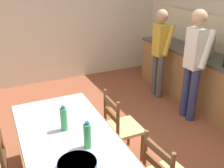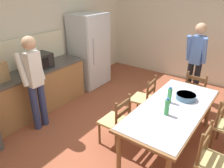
% 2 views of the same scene
% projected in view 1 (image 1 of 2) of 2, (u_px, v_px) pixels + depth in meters
% --- Properties ---
extents(wall_left, '(0.12, 5.20, 2.90)m').
position_uv_depth(wall_left, '(42.00, 13.00, 5.20)').
color(wall_left, beige).
rests_on(wall_left, ground).
extents(kitchen_counter, '(3.33, 0.66, 0.91)m').
position_uv_depth(kitchen_counter, '(208.00, 82.00, 4.50)').
color(kitchen_counter, '#9E7042').
rests_on(kitchen_counter, ground).
extents(paper_bag, '(0.24, 0.16, 0.36)m').
position_uv_depth(paper_bag, '(206.00, 45.00, 4.35)').
color(paper_bag, tan).
rests_on(paper_bag, kitchen_counter).
extents(dining_table, '(2.11, 0.94, 0.75)m').
position_uv_depth(dining_table, '(73.00, 150.00, 2.46)').
color(dining_table, brown).
rests_on(dining_table, ground).
extents(bottle_near_centre, '(0.07, 0.07, 0.27)m').
position_uv_depth(bottle_near_centre, '(64.00, 119.00, 2.60)').
color(bottle_near_centre, green).
rests_on(bottle_near_centre, dining_table).
extents(bottle_off_centre, '(0.07, 0.07, 0.27)m').
position_uv_depth(bottle_off_centre, '(87.00, 136.00, 2.33)').
color(bottle_off_centre, green).
rests_on(bottle_off_centre, dining_table).
extents(serving_bowl, '(0.32, 0.32, 0.09)m').
position_uv_depth(serving_bowl, '(77.00, 166.00, 2.07)').
color(serving_bowl, slate).
rests_on(serving_bowl, dining_table).
extents(chair_side_far_left, '(0.43, 0.41, 0.91)m').
position_uv_depth(chair_side_far_left, '(121.00, 128.00, 3.23)').
color(chair_side_far_left, brown).
rests_on(chair_side_far_left, ground).
extents(person_at_sink, '(0.41, 0.28, 1.62)m').
position_uv_depth(person_at_sink, '(160.00, 50.00, 4.72)').
color(person_at_sink, '#4C4C4C').
rests_on(person_at_sink, ground).
extents(person_at_counter, '(0.44, 0.30, 1.73)m').
position_uv_depth(person_at_counter, '(194.00, 61.00, 3.94)').
color(person_at_counter, navy).
rests_on(person_at_counter, ground).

